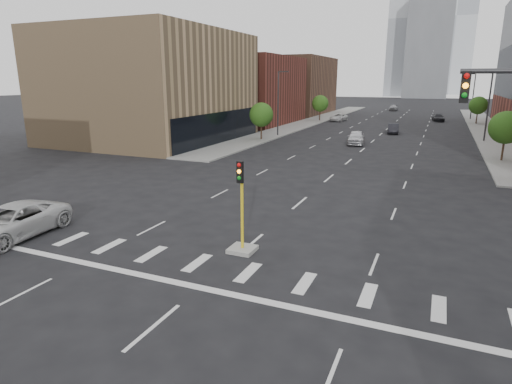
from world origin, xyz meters
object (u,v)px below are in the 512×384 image
Objects in this scene: car_deep_right at (438,118)px; median_traffic_signal at (242,232)px; car_near_left at (356,137)px; car_mid_right at (393,128)px; car_far_left at (339,117)px; car_distant at (394,108)px; parked_minivan at (12,222)px.

median_traffic_signal is at bearing -102.92° from car_deep_right.
median_traffic_signal reaches higher than car_near_left.
car_mid_right is 24.27m from car_deep_right.
car_near_left is 31.29m from car_far_left.
car_mid_right is at bearing 88.31° from median_traffic_signal.
median_traffic_signal is 0.88× the size of car_near_left.
car_far_left is 1.09× the size of car_distant.
car_distant reaches higher than car_far_left.
car_far_left is 35.19m from car_distant.
car_near_left is at bearing -109.28° from car_mid_right.
car_near_left is 0.82× the size of parked_minivan.
median_traffic_signal is 0.98× the size of car_mid_right.
median_traffic_signal is at bearing -75.05° from car_far_left.
car_far_left is (-10.50, 67.32, -0.25)m from median_traffic_signal.
parked_minivan reaches higher than car_distant.
car_near_left is 1.06× the size of car_deep_right.
car_mid_right is at bearing -111.56° from car_deep_right.
parked_minivan is (-13.20, -53.89, 0.11)m from car_mid_right.
car_mid_right reaches higher than car_far_left.
parked_minivan is (-19.25, -77.40, 0.16)m from car_deep_right.
car_mid_right is at bearing 70.04° from car_near_left.
parked_minivan reaches higher than car_deep_right.
car_deep_right is at bearing -68.06° from car_distant.
car_far_left is at bearing 99.34° from car_near_left.
median_traffic_signal is 0.85× the size of car_far_left.
car_mid_right is 0.86× the size of car_far_left.
car_deep_right is 79.76m from parked_minivan.
median_traffic_signal is at bearing -98.25° from car_mid_right.
car_deep_right is 29.63m from car_distant.
car_deep_right is 1.00× the size of car_distant.
car_far_left reaches higher than car_deep_right.
car_near_left is 13.94m from car_mid_right.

